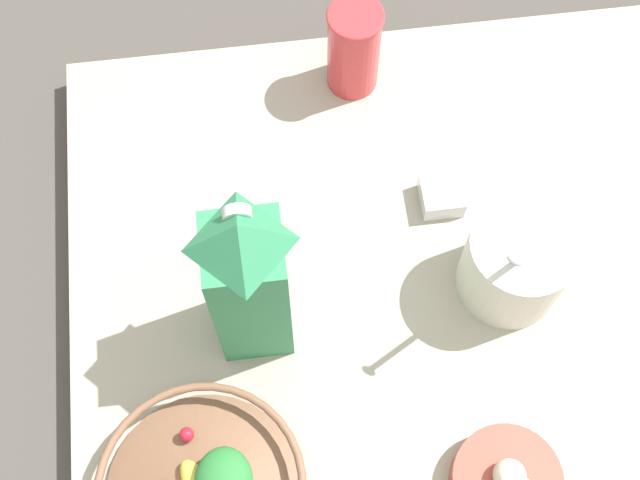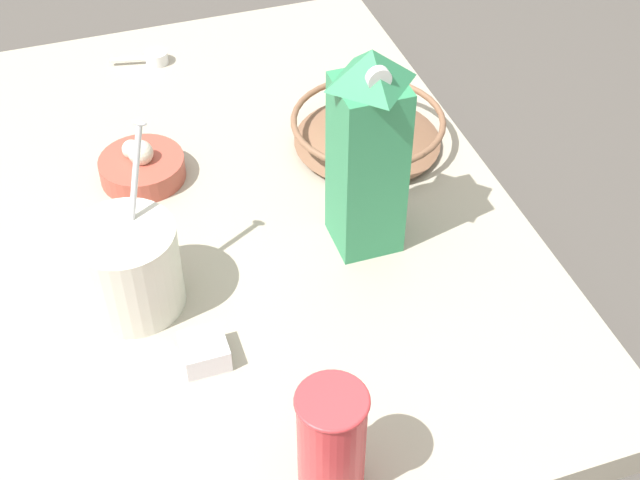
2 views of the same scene
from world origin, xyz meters
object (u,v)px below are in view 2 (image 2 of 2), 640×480
milk_carton (368,152)px  garlic_bowl (142,166)px  fruit_bowl (367,127)px  drinking_cup (331,440)px  spice_jar (205,352)px  yogurt_tub (128,264)px

milk_carton → garlic_bowl: (-0.27, 0.23, -0.13)m
fruit_bowl → milk_carton: (-0.08, -0.20, 0.12)m
drinking_cup → spice_jar: (-0.09, 0.21, -0.06)m
fruit_bowl → drinking_cup: size_ratio=1.64×
drinking_cup → fruit_bowl: bearing=65.6°
milk_carton → drinking_cup: milk_carton is taller
yogurt_tub → drinking_cup: bearing=-65.0°
milk_carton → spice_jar: milk_carton is taller
fruit_bowl → spice_jar: 0.49m
fruit_bowl → milk_carton: bearing=-111.7°
drinking_cup → garlic_bowl: 0.60m
drinking_cup → milk_carton: bearing=64.1°
milk_carton → drinking_cup: size_ratio=2.07×
milk_carton → yogurt_tub: 0.34m
milk_carton → garlic_bowl: bearing=139.2°
yogurt_tub → milk_carton: bearing=3.2°
drinking_cup → garlic_bowl: (-0.10, 0.59, -0.06)m
garlic_bowl → milk_carton: bearing=-40.8°
garlic_bowl → yogurt_tub: bearing=-102.6°
drinking_cup → garlic_bowl: bearing=99.6°
drinking_cup → garlic_bowl: size_ratio=1.15×
fruit_bowl → yogurt_tub: yogurt_tub is taller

